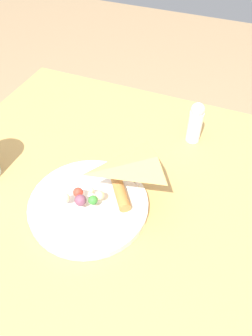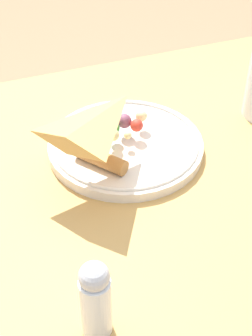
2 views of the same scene
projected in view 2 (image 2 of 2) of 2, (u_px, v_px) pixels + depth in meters
The scene contains 3 objects.
dining_table at pixel (82, 258), 0.82m from camera, with size 1.03×0.74×0.76m.
plate_pizza at pixel (125, 143), 0.82m from camera, with size 0.25×0.25×0.05m.
salt_shaker at pixel (95, 299), 0.54m from camera, with size 0.03×0.03×0.11m.
Camera 2 is at (0.13, 0.52, 1.27)m, focal length 55.00 mm.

